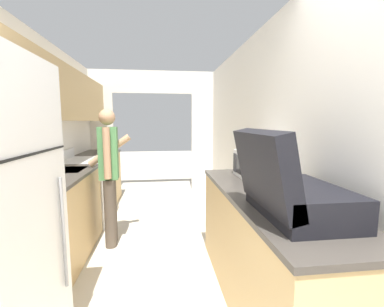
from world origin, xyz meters
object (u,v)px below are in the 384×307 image
microwave (256,165)px  book_stack (267,186)px  range_oven (87,190)px  suitcase (287,189)px  person (109,174)px

microwave → book_stack: (-0.08, -0.46, -0.09)m
range_oven → suitcase: 3.13m
suitcase → microwave: size_ratio=1.41×
suitcase → book_stack: (0.11, 0.54, -0.12)m
suitcase → book_stack: size_ratio=2.27×
person → book_stack: 1.85m
book_stack → microwave: bearing=80.1°
person → microwave: (1.53, -0.68, 0.19)m
microwave → book_stack: bearing=-99.9°
range_oven → person: bearing=-58.1°
person → suitcase: 2.16m
range_oven → suitcase: bearing=-53.5°
suitcase → microwave: (0.19, 1.00, -0.03)m
range_oven → person: size_ratio=0.66×
range_oven → microwave: 2.56m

